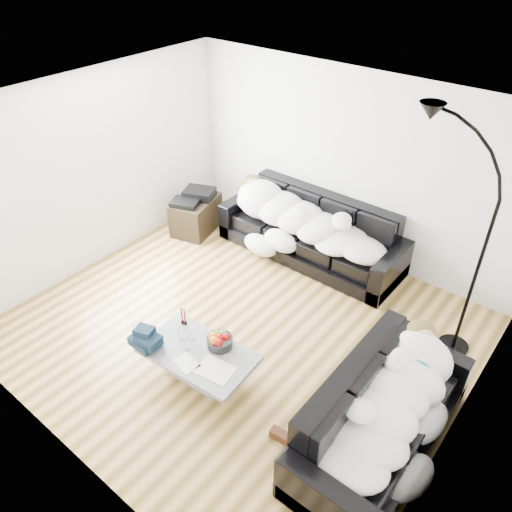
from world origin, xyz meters
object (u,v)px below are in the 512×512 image
Objects in this scene: fruit_bowl at (220,340)px; av_cabinet at (196,215)px; wine_glass_a at (192,335)px; candle_left at (182,315)px; candle_right at (185,316)px; shoes at (294,436)px; sofa_right at (383,414)px; wine_glass_c at (187,344)px; wine_glass_b at (180,333)px; coffee_table at (199,364)px; sofa_back at (311,230)px; sleeper_right at (387,399)px; floor_lamp at (479,264)px; sleeper_back at (310,219)px; stereo at (195,196)px.

av_cabinet is (-2.22, 1.89, -0.17)m from fruit_bowl.
candle_left reaches higher than wine_glass_a.
candle_right is 1.73m from shoes.
wine_glass_c is at bearing 103.92° from sofa_right.
wine_glass_b is 1.59m from shoes.
wine_glass_b is (-0.29, 0.02, 0.26)m from coffee_table.
wine_glass_b is (0.05, -2.59, -0.01)m from sofa_back.
sleeper_right is at bearing 5.75° from candle_left.
av_cabinet is 4.19m from floor_lamp.
floor_lamp is (0.73, 2.15, 1.13)m from shoes.
candle_left is at bearing 155.53° from wine_glass_a.
sofa_back is 2.24× the size of coffee_table.
sleeper_right is at bearing -44.23° from sofa_back.
wine_glass_c is at bearing -37.51° from candle_left.
wine_glass_c is at bearing -85.12° from sofa_back.
candle_right is (-2.30, -0.23, -0.18)m from sleeper_right.
candle_left is at bearing 142.49° from wine_glass_c.
sleeper_back reaches higher than candle_left.
wine_glass_a is (-0.18, 0.09, 0.25)m from coffee_table.
sofa_back reaches higher than candle_left.
sofa_back is 3.11m from sleeper_right.
candle_left is at bearing -92.71° from sleeper_back.
sleeper_back is at bearing 97.51° from coffee_table.
wine_glass_c is 0.43m from candle_left.
coffee_table is at bearing -67.35° from stereo.
sleeper_back is 5.13× the size of stereo.
av_cabinet is at bearing 132.83° from wine_glass_c.
wine_glass_a is 0.93× the size of wine_glass_b.
candle_left reaches higher than wine_glass_c.
candle_right is at bearing 150.75° from wine_glass_a.
coffee_table is 0.39m from wine_glass_b.
sofa_back reaches higher than sleeper_right.
wine_glass_c is at bearing -63.29° from wine_glass_a.
sofa_back is 2.40m from candle_left.
sofa_back reaches higher than sofa_right.
sleeper_back reaches higher than fruit_bowl.
sleeper_right reaches higher than sofa_right.
candle_left is 1.76m from shoes.
av_cabinet is (-3.99, 1.66, -0.38)m from sleeper_right.
sleeper_back is 2.63m from coffee_table.
sofa_right is at bearing 13.31° from coffee_table.
floor_lamp is (0.09, 1.69, 0.75)m from sofa_right.
coffee_table is 3.01m from stereo.
av_cabinet reaches higher than fruit_bowl.
sofa_back is 6.06× the size of stereo.
sofa_right is 4.33m from stereo.
coffee_table is 1.26m from shoes.
av_cabinet is (-1.77, -0.50, -0.17)m from sofa_back.
stereo is at bearing -165.58° from sleeper_back.
stereo is (-2.00, 2.15, 0.16)m from wine_glass_c.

